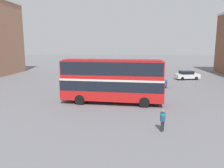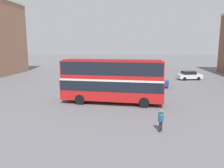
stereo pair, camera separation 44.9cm
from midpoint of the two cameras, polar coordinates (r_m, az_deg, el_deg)
The scene contains 5 objects.
ground_plane at distance 24.47m, azimuth -1.34°, elevation -4.73°, with size 240.00×240.00×0.00m, color slate.
double_decker_bus at distance 23.40m, azimuth -0.55°, elevation 1.43°, with size 11.12×3.41×4.76m.
pedestrian_foreground at distance 16.52m, azimuth 12.34°, elevation -8.70°, with size 0.56×0.56×1.64m.
parked_car_kerb_near at distance 42.51m, azimuth 18.70°, elevation 2.20°, with size 4.60×2.75×1.61m.
parked_car_kerb_far at distance 33.72m, azimuth 9.87°, elevation 0.64°, with size 4.88×2.66×1.62m.
Camera 1 is at (2.10, -23.56, 6.27)m, focal length 35.00 mm.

